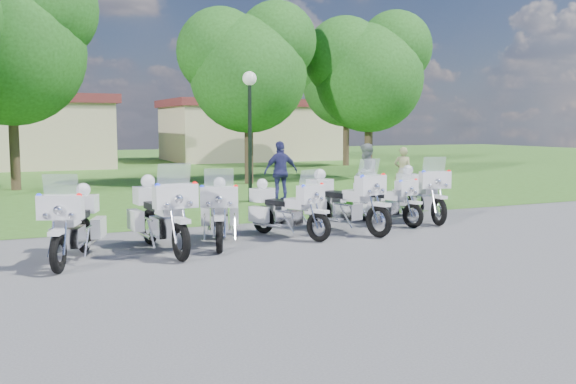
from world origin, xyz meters
name	(u,v)px	position (x,y,z in m)	size (l,w,h in m)	color
ground	(275,246)	(0.00, 0.00, 0.00)	(100.00, 100.00, 0.00)	#56565B
grass_lawn	(91,167)	(0.00, 27.00, 0.00)	(100.00, 48.00, 0.01)	#3C6520
motorcycle_0	(74,223)	(-3.83, 0.25, 0.68)	(1.33, 2.32, 1.63)	black
motorcycle_1	(161,214)	(-2.18, 0.48, 0.73)	(0.98, 2.61, 1.75)	black
motorcycle_2	(220,211)	(-0.91, 0.74, 0.67)	(1.27, 2.30, 1.61)	black
motorcycle_3	(285,208)	(0.66, 0.94, 0.63)	(1.30, 2.10, 1.51)	black
motorcycle_4	(344,200)	(2.17, 1.03, 0.71)	(1.29, 2.47, 1.70)	black
motorcycle_5	(384,200)	(3.65, 1.62, 0.60)	(1.08, 2.07, 1.43)	black
motorcycle_6	(420,193)	(4.86, 1.80, 0.70)	(1.09, 2.46, 1.66)	black
lamp_post	(250,104)	(2.25, 7.18, 3.10)	(0.44, 0.44, 4.09)	black
tree_1	(8,37)	(-4.45, 14.24, 5.64)	(6.39, 5.46, 8.52)	#38281C
tree_2	(247,63)	(4.44, 13.11, 4.94)	(5.60, 4.78, 7.47)	#38281C
tree_3	(368,68)	(10.10, 12.95, 4.94)	(5.60, 4.78, 7.47)	#38281C
tree_4	(346,73)	(13.94, 21.72, 5.44)	(6.16, 5.26, 8.22)	#38281C
building_east	(249,130)	(11.00, 30.00, 2.07)	(11.44, 7.28, 4.10)	#C8B390
bystander_a	(403,171)	(7.79, 6.83, 0.83)	(0.61, 0.40, 1.66)	#979166
bystander_b	(366,174)	(5.36, 5.31, 0.93)	(0.90, 0.70, 1.85)	gray
bystander_c	(281,172)	(3.09, 6.68, 0.96)	(1.12, 0.47, 1.92)	navy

